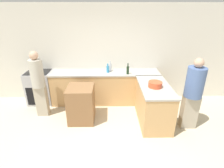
{
  "coord_description": "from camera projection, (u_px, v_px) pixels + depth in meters",
  "views": [
    {
      "loc": [
        0.13,
        -2.61,
        2.54
      ],
      "look_at": [
        0.18,
        1.01,
        0.98
      ],
      "focal_mm": 28.0,
      "sensor_mm": 36.0,
      "label": 1
    }
  ],
  "objects": [
    {
      "name": "vinegar_bottle_clear",
      "position": [
        110.0,
        67.0,
        4.87
      ],
      "size": [
        0.08,
        0.08,
        0.29
      ],
      "color": "silver",
      "rests_on": "counter_back"
    },
    {
      "name": "counter_peninsula",
      "position": [
        153.0,
        103.0,
        4.16
      ],
      "size": [
        0.69,
        1.35,
        0.93
      ],
      "color": "tan",
      "rests_on": "ground_plane"
    },
    {
      "name": "person_by_range",
      "position": [
        38.0,
        82.0,
        4.21
      ],
      "size": [
        0.31,
        0.31,
        1.67
      ],
      "color": "#ADA38E",
      "rests_on": "ground_plane"
    },
    {
      "name": "island_table",
      "position": [
        81.0,
        104.0,
        4.2
      ],
      "size": [
        0.61,
        0.65,
        0.88
      ],
      "color": "brown",
      "rests_on": "ground_plane"
    },
    {
      "name": "dish_soap_bottle",
      "position": [
        108.0,
        69.0,
        4.77
      ],
      "size": [
        0.08,
        0.08,
        0.25
      ],
      "color": "#338CBF",
      "rests_on": "counter_back"
    },
    {
      "name": "mixing_bowl",
      "position": [
        155.0,
        84.0,
        3.88
      ],
      "size": [
        0.3,
        0.3,
        0.13
      ],
      "color": "#DB512D",
      "rests_on": "counter_peninsula"
    },
    {
      "name": "ground_plane",
      "position": [
        103.0,
        151.0,
        3.4
      ],
      "size": [
        14.0,
        14.0,
        0.0
      ],
      "primitive_type": "plane",
      "color": "beige"
    },
    {
      "name": "counter_back",
      "position": [
        105.0,
        87.0,
        5.03
      ],
      "size": [
        3.02,
        0.63,
        0.93
      ],
      "color": "tan",
      "rests_on": "ground_plane"
    },
    {
      "name": "wine_bottle_dark",
      "position": [
        128.0,
        70.0,
        4.65
      ],
      "size": [
        0.07,
        0.07,
        0.29
      ],
      "color": "black",
      "rests_on": "counter_back"
    },
    {
      "name": "person_at_peninsula",
      "position": [
        193.0,
        92.0,
        3.77
      ],
      "size": [
        0.38,
        0.38,
        1.64
      ],
      "color": "#ADA38E",
      "rests_on": "ground_plane"
    },
    {
      "name": "wall_back",
      "position": [
        105.0,
        54.0,
        4.98
      ],
      "size": [
        8.0,
        0.06,
        2.7
      ],
      "color": "silver",
      "rests_on": "ground_plane"
    },
    {
      "name": "range_oven",
      "position": [
        40.0,
        87.0,
        5.0
      ],
      "size": [
        0.69,
        0.59,
        0.94
      ],
      "color": "#ADADB2",
      "rests_on": "ground_plane"
    }
  ]
}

